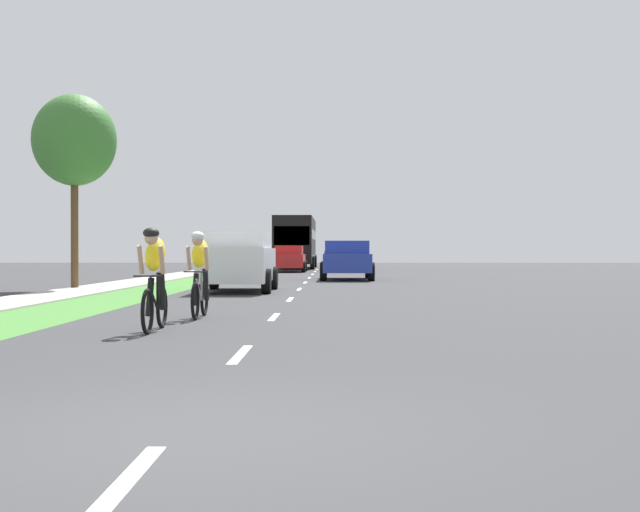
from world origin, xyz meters
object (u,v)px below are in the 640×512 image
bus_black (296,240)px  suv_white (239,260)px  street_tree_near (74,141)px  cyclist_lead (154,278)px  sedan_red (289,259)px  cyclist_trailing (200,274)px  pickup_blue (347,260)px

bus_black → suv_white: bearing=-90.4°
suv_white → street_tree_near: bearing=165.5°
cyclist_lead → suv_white: 12.57m
bus_black → street_tree_near: size_ratio=1.86×
sedan_red → cyclist_trailing: bearing=-89.8°
pickup_blue → bus_black: size_ratio=0.44×
suv_white → bus_black: size_ratio=0.41×
cyclist_trailing → suv_white: size_ratio=0.37×
cyclist_trailing → bus_black: (-0.20, 43.11, 1.17)m
sedan_red → street_tree_near: (-5.72, -21.74, 3.98)m
sedan_red → bus_black: (-0.07, 9.93, 1.21)m
pickup_blue → street_tree_near: street_tree_near is taller
sedan_red → bus_black: size_ratio=0.37×
sedan_red → bus_black: bearing=90.4°
suv_white → bus_black: bus_black is taller
cyclist_lead → cyclist_trailing: (0.28, 2.54, 0.00)m
suv_white → cyclist_lead: bearing=-89.4°
cyclist_trailing → sedan_red: size_ratio=0.40×
cyclist_lead → bus_black: bus_black is taller
sedan_red → cyclist_lead: bearing=-90.2°
suv_white → pickup_blue: size_ratio=0.92×
suv_white → sedan_red: bearing=89.3°
suv_white → pickup_blue: 10.72m
cyclist_trailing → street_tree_near: street_tree_near is taller
suv_white → street_tree_near: street_tree_near is taller
cyclist_lead → sedan_red: bearing=89.8°
bus_black → cyclist_trailing: bearing=-89.7°
bus_black → pickup_blue: bearing=-82.1°
suv_white → sedan_red: (0.28, 23.15, -0.18)m
pickup_blue → bus_black: 23.16m
pickup_blue → cyclist_trailing: bearing=-98.4°
suv_white → street_tree_near: (-5.44, 1.40, 3.80)m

